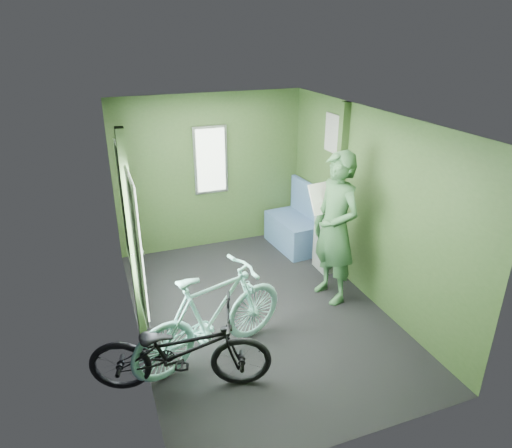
{
  "coord_description": "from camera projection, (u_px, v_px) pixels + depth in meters",
  "views": [
    {
      "loc": [
        -1.65,
        -4.29,
        3.14
      ],
      "look_at": [
        0.0,
        0.1,
        1.1
      ],
      "focal_mm": 32.0,
      "sensor_mm": 36.0,
      "label": 1
    }
  ],
  "objects": [
    {
      "name": "passenger",
      "position": [
        335.0,
        229.0,
        5.4
      ],
      "size": [
        0.56,
        0.79,
        1.87
      ],
      "rotation": [
        0.0,
        0.0,
        -1.4
      ],
      "color": "#315A34",
      "rests_on": "ground"
    },
    {
      "name": "bicycle_mint",
      "position": [
        214.0,
        358.0,
        4.7
      ],
      "size": [
        1.83,
        1.08,
        1.08
      ],
      "primitive_type": "imported",
      "rotation": [
        0.0,
        -0.08,
        1.88
      ],
      "color": "#92E2DC",
      "rests_on": "ground"
    },
    {
      "name": "bench_seat",
      "position": [
        295.0,
        229.0,
        6.96
      ],
      "size": [
        0.6,
        0.99,
        1.0
      ],
      "rotation": [
        0.0,
        0.0,
        0.08
      ],
      "color": "navy",
      "rests_on": "ground"
    },
    {
      "name": "waste_box",
      "position": [
        327.0,
        241.0,
        6.27
      ],
      "size": [
        0.25,
        0.35,
        0.85
      ],
      "primitive_type": "cube",
      "color": "slate",
      "rests_on": "ground"
    },
    {
      "name": "room",
      "position": [
        255.0,
        198.0,
        4.91
      ],
      "size": [
        4.0,
        4.02,
        2.31
      ],
      "color": "black",
      "rests_on": "ground"
    },
    {
      "name": "bicycle_black",
      "position": [
        183.0,
        387.0,
        4.31
      ],
      "size": [
        1.79,
        1.12,
        0.93
      ],
      "primitive_type": "imported",
      "rotation": [
        0.0,
        -0.09,
        1.27
      ],
      "color": "black",
      "rests_on": "ground"
    }
  ]
}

